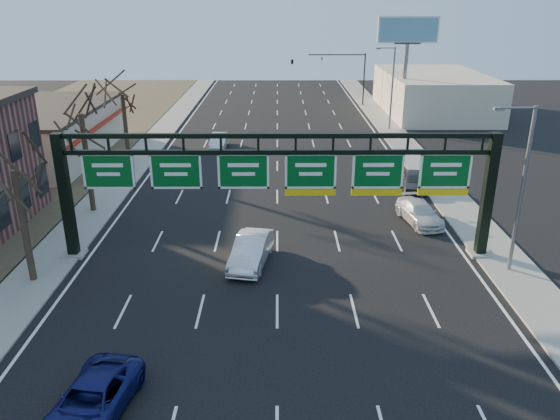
{
  "coord_description": "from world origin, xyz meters",
  "views": [
    {
      "loc": [
        0.03,
        -20.42,
        13.88
      ],
      "look_at": [
        0.16,
        7.0,
        3.2
      ],
      "focal_mm": 35.0,
      "sensor_mm": 36.0,
      "label": 1
    }
  ],
  "objects_px": {
    "sign_gantry": "(280,179)",
    "car_white_wagon": "(419,213)",
    "car_blue_suv": "(92,401)",
    "car_silver_sedan": "(251,251)"
  },
  "relations": [
    {
      "from": "sign_gantry",
      "to": "car_blue_suv",
      "type": "height_order",
      "value": "sign_gantry"
    },
    {
      "from": "sign_gantry",
      "to": "car_white_wagon",
      "type": "xyz_separation_m",
      "value": [
        9.21,
        4.94,
        -3.96
      ]
    },
    {
      "from": "car_blue_suv",
      "to": "car_white_wagon",
      "type": "relative_size",
      "value": 1.06
    },
    {
      "from": "sign_gantry",
      "to": "car_white_wagon",
      "type": "distance_m",
      "value": 11.18
    },
    {
      "from": "car_silver_sedan",
      "to": "sign_gantry",
      "type": "bearing_deg",
      "value": 42.99
    },
    {
      "from": "car_blue_suv",
      "to": "car_silver_sedan",
      "type": "xyz_separation_m",
      "value": [
        5.06,
        11.94,
        0.12
      ]
    },
    {
      "from": "car_blue_suv",
      "to": "car_white_wagon",
      "type": "height_order",
      "value": "car_blue_suv"
    },
    {
      "from": "car_blue_suv",
      "to": "sign_gantry",
      "type": "bearing_deg",
      "value": 71.92
    },
    {
      "from": "car_silver_sedan",
      "to": "car_white_wagon",
      "type": "bearing_deg",
      "value": 38.79
    },
    {
      "from": "car_blue_suv",
      "to": "car_silver_sedan",
      "type": "bearing_deg",
      "value": 76.14
    }
  ]
}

